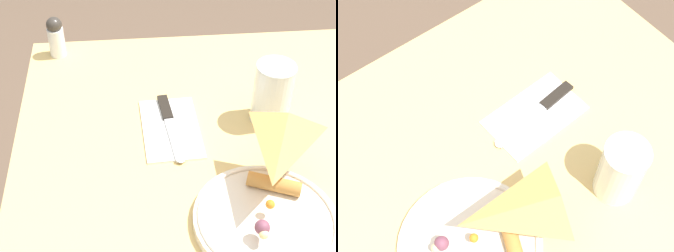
{
  "view_description": "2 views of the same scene",
  "coord_description": "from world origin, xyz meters",
  "views": [
    {
      "loc": [
        0.5,
        -0.18,
        1.35
      ],
      "look_at": [
        -0.14,
        -0.12,
        0.79
      ],
      "focal_mm": 55.0,
      "sensor_mm": 36.0,
      "label": 1
    },
    {
      "loc": [
        0.14,
        0.25,
        1.5
      ],
      "look_at": [
        -0.13,
        -0.08,
        0.79
      ],
      "focal_mm": 55.0,
      "sensor_mm": 36.0,
      "label": 2
    }
  ],
  "objects": [
    {
      "name": "napkin_folded",
      "position": [
        -0.21,
        -0.11,
        0.72
      ],
      "size": [
        0.18,
        0.11,
        0.0
      ],
      "rotation": [
        0.0,
        0.0,
        0.04
      ],
      "color": "white",
      "rests_on": "dining_table"
    },
    {
      "name": "milk_glass",
      "position": [
        -0.23,
        0.08,
        0.77
      ],
      "size": [
        0.07,
        0.07,
        0.12
      ],
      "color": "white",
      "rests_on": "dining_table"
    },
    {
      "name": "plate_pizza",
      "position": [
        0.02,
        0.02,
        0.73
      ],
      "size": [
        0.22,
        0.22,
        0.05
      ],
      "color": "silver",
      "rests_on": "dining_table"
    },
    {
      "name": "butter_knife",
      "position": [
        -0.22,
        -0.11,
        0.72
      ],
      "size": [
        0.19,
        0.04,
        0.01
      ],
      "rotation": [
        0.0,
        0.0,
        0.1
      ],
      "color": "black",
      "rests_on": "napkin_folded"
    },
    {
      "name": "dining_table",
      "position": [
        0.0,
        0.0,
        0.61
      ],
      "size": [
        1.08,
        0.79,
        0.72
      ],
      "color": "#DBB770",
      "rests_on": "ground_plane"
    }
  ]
}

